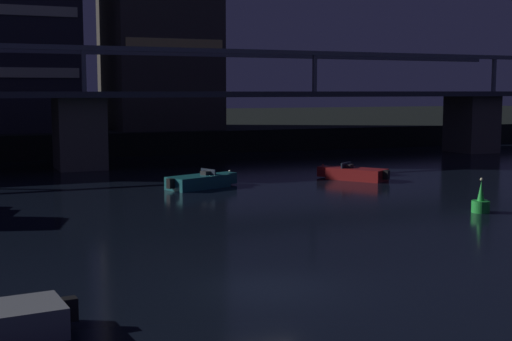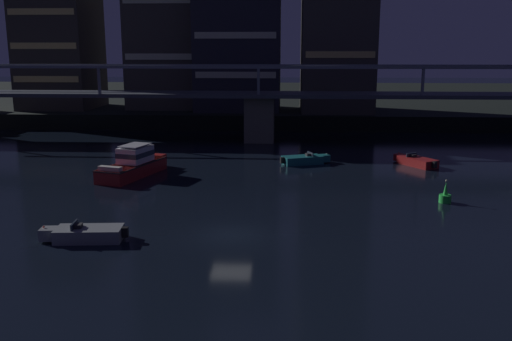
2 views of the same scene
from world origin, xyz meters
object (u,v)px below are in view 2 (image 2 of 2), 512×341
(speedboat_near_center, at_px, (416,161))
(channel_buoy, at_px, (445,196))
(speedboat_near_right, at_px, (85,234))
(tower_central, at_px, (238,16))
(speedboat_mid_right, at_px, (304,160))
(river_bridge, at_px, (260,106))
(tower_west_low, at_px, (59,29))
(cabin_cruiser_near_left, at_px, (134,164))

(speedboat_near_center, xyz_separation_m, channel_buoy, (-0.90, -13.75, 0.06))
(speedboat_near_right, bearing_deg, tower_central, 85.09)
(speedboat_mid_right, bearing_deg, speedboat_near_right, -120.13)
(tower_central, xyz_separation_m, speedboat_near_center, (20.13, -30.50, -15.65))
(tower_central, relative_size, channel_buoy, 15.93)
(river_bridge, relative_size, speedboat_near_right, 15.76)
(river_bridge, height_order, speedboat_mid_right, river_bridge)
(speedboat_near_right, relative_size, speedboat_mid_right, 1.03)
(speedboat_near_right, bearing_deg, tower_west_low, 112.79)
(speedboat_near_right, distance_m, channel_buoy, 25.80)
(tower_central, relative_size, speedboat_near_center, 5.85)
(tower_central, height_order, speedboat_near_right, tower_central)
(river_bridge, xyz_separation_m, tower_west_low, (-31.94, 17.62, 9.88))
(river_bridge, bearing_deg, tower_west_low, 151.11)
(tower_west_low, xyz_separation_m, channel_buoy, (47.22, -45.76, -13.81))
(tower_west_low, relative_size, speedboat_near_right, 4.68)
(speedboat_near_center, xyz_separation_m, speedboat_mid_right, (-10.98, 0.23, 0.00))
(tower_central, bearing_deg, speedboat_mid_right, -73.19)
(tower_west_low, bearing_deg, cabin_cruiser_near_left, -60.43)
(cabin_cruiser_near_left, xyz_separation_m, speedboat_near_right, (1.82, -17.62, -0.64))
(speedboat_near_center, xyz_separation_m, speedboat_near_right, (-24.77, -23.54, 0.00))
(speedboat_near_center, bearing_deg, river_bridge, 138.35)
(tower_west_low, relative_size, speedboat_near_center, 5.11)
(speedboat_mid_right, bearing_deg, river_bridge, 110.14)
(tower_central, bearing_deg, speedboat_near_center, -56.58)
(river_bridge, bearing_deg, speedboat_near_right, -102.77)
(cabin_cruiser_near_left, height_order, speedboat_near_center, cabin_cruiser_near_left)
(river_bridge, bearing_deg, tower_central, 103.78)
(channel_buoy, bearing_deg, tower_central, 113.49)
(cabin_cruiser_near_left, relative_size, speedboat_near_right, 1.79)
(tower_west_low, bearing_deg, speedboat_near_center, -33.64)
(tower_west_low, relative_size, speedboat_mid_right, 4.82)
(tower_west_low, height_order, channel_buoy, tower_west_low)
(tower_central, relative_size, cabin_cruiser_near_left, 3.00)
(speedboat_near_center, bearing_deg, tower_central, 123.42)
(tower_central, height_order, cabin_cruiser_near_left, tower_central)
(tower_central, bearing_deg, speedboat_near_right, -94.91)
(tower_central, distance_m, speedboat_near_center, 39.76)
(channel_buoy, bearing_deg, speedboat_mid_right, 125.81)
(speedboat_near_center, bearing_deg, speedboat_mid_right, 178.82)
(river_bridge, distance_m, tower_central, 20.28)
(speedboat_near_center, height_order, speedboat_mid_right, same)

